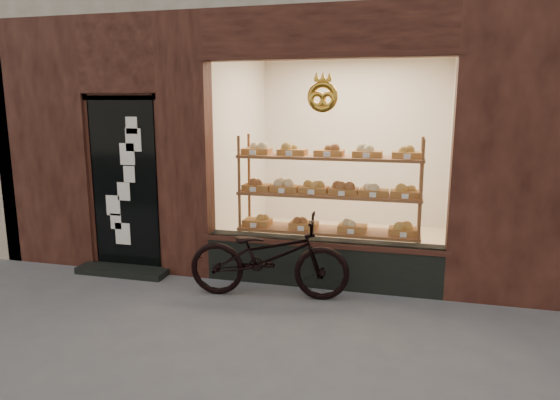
# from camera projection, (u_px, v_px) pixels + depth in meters

# --- Properties ---
(ground) EXTENTS (90.00, 90.00, 0.00)m
(ground) POSITION_uv_depth(u_px,v_px,m) (217.00, 374.00, 3.90)
(ground) COLOR #515257
(display_shelf) EXTENTS (2.20, 0.45, 1.70)m
(display_shelf) POSITION_uv_depth(u_px,v_px,m) (328.00, 203.00, 6.04)
(display_shelf) COLOR brown
(display_shelf) RESTS_ON ground
(bicycle) EXTENTS (1.80, 0.81, 0.91)m
(bicycle) POSITION_uv_depth(u_px,v_px,m) (269.00, 256.00, 5.39)
(bicycle) COLOR black
(bicycle) RESTS_ON ground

